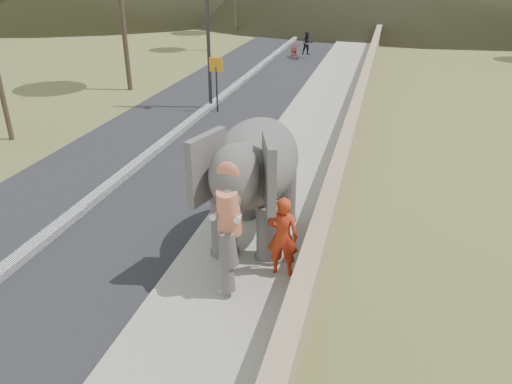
% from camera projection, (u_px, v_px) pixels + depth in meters
% --- Properties ---
extents(ground, '(160.00, 160.00, 0.00)m').
position_uv_depth(ground, '(254.00, 244.00, 12.18)').
color(ground, olive).
rests_on(ground, ground).
extents(road, '(7.00, 120.00, 0.03)m').
position_uv_depth(road, '(203.00, 114.00, 22.05)').
color(road, black).
rests_on(road, ground).
extents(median, '(0.35, 120.00, 0.22)m').
position_uv_depth(median, '(203.00, 112.00, 22.00)').
color(median, black).
rests_on(median, ground).
extents(walkway, '(3.00, 120.00, 0.15)m').
position_uv_depth(walkway, '(316.00, 121.00, 20.87)').
color(walkway, '#9E9687').
rests_on(walkway, ground).
extents(parapet, '(0.30, 120.00, 1.10)m').
position_uv_depth(parapet, '(356.00, 113.00, 20.29)').
color(parapet, tan).
rests_on(parapet, ground).
extents(signboard, '(0.60, 0.08, 2.40)m').
position_uv_depth(signboard, '(216.00, 75.00, 21.68)').
color(signboard, '#2D2D33').
rests_on(signboard, ground).
extents(elephant_and_man, '(2.40, 4.27, 3.05)m').
position_uv_depth(elephant_and_man, '(256.00, 179.00, 11.60)').
color(elephant_and_man, '#615B58').
rests_on(elephant_and_man, ground).
extents(motorcyclist, '(1.97, 1.94, 1.78)m').
position_uv_depth(motorcyclist, '(299.00, 48.00, 33.64)').
color(motorcyclist, maroon).
rests_on(motorcyclist, ground).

